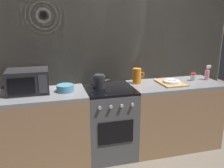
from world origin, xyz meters
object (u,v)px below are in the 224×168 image
Objects in this scene: mixing_bowl at (65,88)px; pitcher at (137,76)px; spice_jar at (193,77)px; spray_bottle at (207,74)px; stove_unit at (109,122)px; microwave at (28,81)px; kettle at (99,81)px; dish_pile at (171,82)px.

mixing_bowl is 1.00× the size of pitcher.
pitcher is at bearing 6.83° from mixing_bowl.
spray_bottle is at bearing -3.70° from spice_jar.
spray_bottle is (1.40, 0.04, 0.53)m from stove_unit.
microwave reaches higher than mixing_bowl.
spray_bottle is at bearing -0.44° from kettle.
pitcher reaches higher than kettle.
stove_unit is 0.95m from dish_pile.
spray_bottle reaches higher than spice_jar.
dish_pile is at bearing -3.75° from kettle.
microwave reaches higher than kettle.
pitcher is at bearing 7.88° from kettle.
mixing_bowl is 1.90× the size of spice_jar.
spice_jar is at bearing 2.36° from stove_unit.
mixing_bowl is 1.73m from spice_jar.
kettle reaches higher than dish_pile.
spray_bottle reaches higher than dish_pile.
spice_jar is at bearing 0.07° from kettle.
stove_unit is 2.25× the size of dish_pile.
mixing_bowl is 1.36m from dish_pile.
stove_unit is 4.50× the size of pitcher.
microwave is at bearing 179.13° from spray_bottle.
pitcher is (0.40, 0.12, 0.55)m from stove_unit.
stove_unit is 1.96× the size of microwave.
stove_unit is 0.69m from pitcher.
dish_pile is at bearing -0.90° from mixing_bowl.
spray_bottle reaches higher than mixing_bowl.
microwave is 0.83m from kettle.
dish_pile is (0.42, -0.13, -0.08)m from pitcher.
spice_jar is 0.52× the size of spray_bottle.
stove_unit is 1.50m from spray_bottle.
microwave is at bearing 179.40° from spice_jar.
spice_jar is (0.37, 0.06, 0.03)m from dish_pile.
microwave reaches higher than pitcher.
kettle is 1.42× the size of mixing_bowl.
microwave reaches higher than spice_jar.
dish_pile is at bearing -2.78° from microwave.
spice_jar is 0.21m from spray_bottle.
kettle is 1.42× the size of pitcher.
pitcher is at bearing 162.49° from dish_pile.
microwave is at bearing 175.65° from stove_unit.
microwave is at bearing -177.97° from pitcher.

